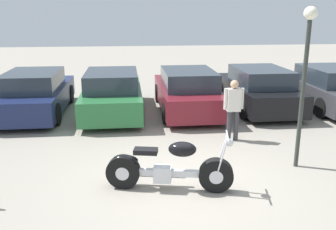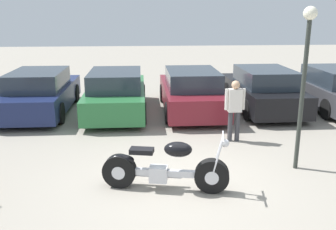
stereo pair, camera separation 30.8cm
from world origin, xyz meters
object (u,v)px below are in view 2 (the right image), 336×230
Objects in this scene: person_standing at (235,106)px; parked_car_dark_grey at (334,89)px; parked_car_black at (263,90)px; parked_car_navy at (41,93)px; lamp_post at (306,62)px; motorcycle at (164,168)px; parked_car_green at (116,93)px; parked_car_maroon at (191,92)px.

parked_car_dark_grey is at bearing 36.08° from person_standing.
parked_car_dark_grey is at bearing -1.98° from parked_car_black.
lamp_post is at bearing -37.44° from parked_car_navy.
motorcycle is 3.30m from person_standing.
parked_car_green is 7.42m from parked_car_dark_grey.
parked_car_black is at bearing 3.50° from parked_car_maroon.
parked_car_maroon reaches higher than motorcycle.
parked_car_green is at bearing -179.48° from parked_car_maroon.
lamp_post is at bearing -49.63° from parked_car_green.
parked_car_navy is (-3.68, 5.81, 0.25)m from motorcycle.
lamp_post is (-0.85, -4.99, 1.62)m from parked_car_black.
parked_car_navy is 7.42m from parked_car_black.
motorcycle is at bearing -57.64° from parked_car_navy.
lamp_post is (6.57, -5.03, 1.62)m from parked_car_navy.
parked_car_green reaches higher than motorcycle.
parked_car_black is 1.35× the size of lamp_post.
parked_car_green and parked_car_maroon have the same top height.
motorcycle is at bearing -137.50° from parked_car_dark_grey.
parked_car_black is at bearing 57.10° from motorcycle.
parked_car_dark_grey is 6.14m from lamp_post.
lamp_post is at bearing -71.45° from parked_car_maroon.
parked_car_maroon is 1.00× the size of parked_car_dark_grey.
parked_car_maroon is 4.95m from parked_car_dark_grey.
parked_car_navy is at bearing 177.83° from parked_car_maroon.
parked_car_green is 1.35× the size of lamp_post.
person_standing is (3.18, -3.00, 0.26)m from parked_car_green.
lamp_post is (1.63, -4.84, 1.62)m from parked_car_maroon.
person_standing is (-0.92, 1.82, -1.35)m from lamp_post.
parked_car_black reaches higher than motorcycle.
parked_car_black is at bearing 178.02° from parked_car_dark_grey.
parked_car_maroon is 1.35× the size of lamp_post.
parked_car_navy is 9.89m from parked_car_dark_grey.
parked_car_green is (2.47, -0.21, 0.00)m from parked_car_navy.
parked_car_maroon is 2.86× the size of person_standing.
parked_car_green is (-1.21, 5.60, 0.25)m from motorcycle.
motorcycle is 6.88m from parked_car_navy.
lamp_post reaches higher than parked_car_black.
lamp_post is (2.89, 0.78, 1.86)m from motorcycle.
parked_car_black is (2.47, 0.15, 0.00)m from parked_car_maroon.
parked_car_green is 4.38m from person_standing.
lamp_post is (4.10, -4.82, 1.62)m from parked_car_green.
lamp_post is at bearing -63.27° from person_standing.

